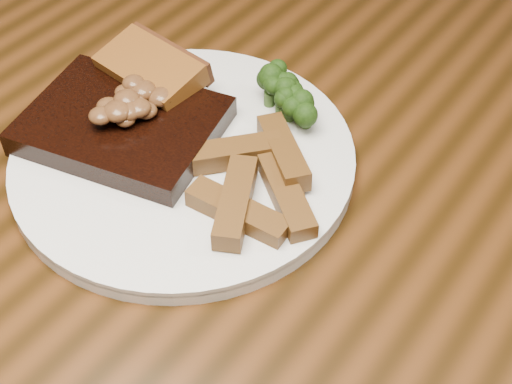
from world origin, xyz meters
TOP-DOWN VIEW (x-y plane):
  - dining_table at (0.00, 0.00)m, footprint 1.60×0.90m
  - plate at (-0.07, -0.00)m, footprint 0.37×0.37m
  - steak at (-0.13, -0.01)m, footprint 0.19×0.16m
  - steak_bone at (-0.13, -0.07)m, footprint 0.14×0.04m
  - mushroom_pile at (-0.12, -0.00)m, footprint 0.07×0.07m
  - garlic_bread at (-0.15, 0.04)m, footprint 0.10×0.06m
  - potato_wedges at (-0.01, -0.00)m, footprint 0.11×0.11m
  - broccoli_cluster at (-0.02, 0.09)m, footprint 0.06×0.06m

SIDE VIEW (x-z plane):
  - dining_table at x=0.00m, z-range 0.28..1.03m
  - plate at x=-0.07m, z-range 0.75..0.76m
  - steak_bone at x=-0.13m, z-range 0.76..0.78m
  - garlic_bread at x=-0.15m, z-range 0.76..0.78m
  - potato_wedges at x=-0.01m, z-range 0.76..0.79m
  - steak at x=-0.13m, z-range 0.76..0.79m
  - broccoli_cluster at x=-0.02m, z-range 0.76..0.80m
  - mushroom_pile at x=-0.12m, z-range 0.79..0.81m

